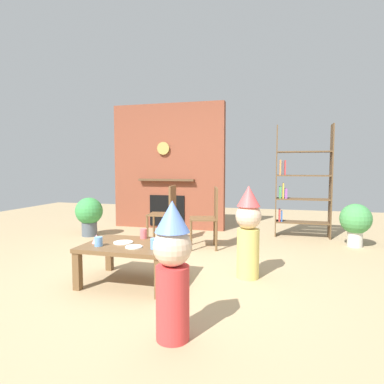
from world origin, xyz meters
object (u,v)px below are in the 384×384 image
dining_chair_left (167,210)px  dining_chair_middle (210,214)px  paper_cup_center (166,239)px  birthday_cake_slice (97,239)px  coffee_table (131,250)px  child_with_cone_hat (173,267)px  paper_cup_far_right (98,241)px  child_in_pink (248,230)px  paper_cup_near_left (154,244)px  paper_cup_far_left (144,234)px  potted_plant_short (89,213)px  potted_plant_tall (356,221)px  paper_plate_rear (123,242)px  bookshelf (299,185)px  paper_cup_near_right (171,237)px  paper_plate_front (134,247)px

dining_chair_left → dining_chair_middle: same height
paper_cup_center → birthday_cake_slice: (-0.71, -0.14, -0.01)m
coffee_table → child_with_cone_hat: bearing=-51.2°
paper_cup_far_right → child_in_pink: 1.56m
paper_cup_center → paper_cup_far_right: 0.68m
paper_cup_near_left → paper_cup_far_left: (-0.28, 0.40, 0.00)m
paper_cup_center → potted_plant_short: size_ratio=0.15×
coffee_table → potted_plant_tall: (2.60, 2.24, 0.05)m
paper_cup_far_right → paper_plate_rear: size_ratio=0.46×
paper_cup_far_right → potted_plant_short: bearing=124.3°
paper_cup_far_left → potted_plant_tall: size_ratio=0.17×
coffee_table → dining_chair_left: bearing=97.5°
coffee_table → paper_cup_near_left: size_ratio=9.04×
paper_cup_near_left → child_with_cone_hat: 0.92m
coffee_table → bookshelf: bearing=56.7°
paper_cup_near_left → dining_chair_left: 2.06m
bookshelf → paper_plate_rear: bearing=-124.6°
paper_cup_near_right → dining_chair_left: bearing=110.4°
paper_cup_far_right → paper_plate_front: (0.37, 0.04, -0.04)m
paper_plate_front → paper_cup_near_left: bearing=-1.0°
child_with_cone_hat → dining_chair_middle: child_with_cone_hat is taller
bookshelf → paper_cup_center: (-1.46, -2.68, -0.43)m
coffee_table → paper_cup_near_right: (0.37, 0.18, 0.11)m
potted_plant_short → paper_plate_front: bearing=-48.8°
potted_plant_short → child_in_pink: bearing=-27.0°
coffee_table → birthday_cake_slice: (-0.36, -0.06, 0.11)m
paper_cup_near_left → bookshelf: bearing=62.6°
coffee_table → paper_cup_center: bearing=12.6°
paper_plate_front → child_with_cone_hat: bearing=-50.6°
coffee_table → paper_cup_far_left: 0.29m
paper_plate_rear → dining_chair_middle: dining_chair_middle is taller
potted_plant_tall → potted_plant_short: 4.30m
paper_plate_rear → dining_chair_middle: (0.59, 1.60, 0.10)m
paper_cup_center → dining_chair_middle: size_ratio=0.11×
coffee_table → potted_plant_tall: 3.43m
paper_cup_near_left → dining_chair_middle: 1.76m
paper_cup_far_right → paper_plate_rear: paper_cup_far_right is taller
paper_cup_center → dining_chair_middle: 1.54m
paper_cup_center → birthday_cake_slice: size_ratio=1.03×
coffee_table → paper_cup_near_right: bearing=25.6°
paper_cup_near_right → potted_plant_tall: 3.03m
bookshelf → coffee_table: size_ratio=2.04×
paper_cup_near_left → child_in_pink: size_ratio=0.10×
dining_chair_left → potted_plant_tall: 2.87m
paper_plate_rear → potted_plant_tall: (2.69, 2.23, -0.02)m
paper_cup_center → potted_plant_short: 2.74m
paper_cup_near_left → paper_cup_far_right: paper_cup_near_left is taller
coffee_table → dining_chair_left: dining_chair_left is taller
paper_cup_center → paper_plate_rear: (-0.45, -0.07, -0.05)m
bookshelf → paper_cup_center: bearing=-118.5°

